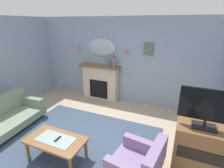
{
  "coord_description": "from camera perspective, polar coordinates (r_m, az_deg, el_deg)",
  "views": [
    {
      "loc": [
        1.88,
        -2.39,
        2.48
      ],
      "look_at": [
        0.23,
        1.39,
        0.98
      ],
      "focal_mm": 27.58,
      "sensor_mm": 36.0,
      "label": 1
    }
  ],
  "objects": [
    {
      "name": "floor",
      "position": [
        3.95,
        -11.96,
        -20.34
      ],
      "size": [
        6.67,
        6.18,
        0.1
      ],
      "primitive_type": "cube",
      "color": "tan",
      "rests_on": "ground"
    },
    {
      "name": "wall_back",
      "position": [
        5.49,
        2.99,
        7.74
      ],
      "size": [
        6.67,
        0.1,
        2.64
      ],
      "primitive_type": "cube",
      "color": "#8C9EB2",
      "rests_on": "ground"
    },
    {
      "name": "patterned_rug",
      "position": [
        4.04,
        -10.32,
        -18.14
      ],
      "size": [
        3.2,
        2.4,
        0.01
      ],
      "primitive_type": "cube",
      "color": "#38475B",
      "rests_on": "ground"
    },
    {
      "name": "fireplace",
      "position": [
        5.75,
        -3.93,
        0.54
      ],
      "size": [
        1.36,
        0.36,
        1.16
      ],
      "color": "beige",
      "rests_on": "ground"
    },
    {
      "name": "mantel_vase_centre",
      "position": [
        5.39,
        -1.39,
        7.57
      ],
      "size": [
        0.13,
        0.13,
        0.37
      ],
      "color": "#4C7093",
      "rests_on": "fireplace"
    },
    {
      "name": "mantel_vase_left",
      "position": [
        5.3,
        0.58,
        8.09
      ],
      "size": [
        0.1,
        0.1,
        0.43
      ],
      "color": "#9E6084",
      "rests_on": "fireplace"
    },
    {
      "name": "wall_mirror",
      "position": [
        5.6,
        -3.53,
        12.04
      ],
      "size": [
        0.96,
        0.06,
        0.56
      ],
      "primitive_type": "ellipsoid",
      "color": "#B2BCC6"
    },
    {
      "name": "wall_sconce_left",
      "position": [
        6.0,
        -11.16,
        11.75
      ],
      "size": [
        0.14,
        0.14,
        0.14
      ],
      "primitive_type": "cone",
      "color": "#D17066"
    },
    {
      "name": "wall_sconce_right",
      "position": [
        5.24,
        4.71,
        10.9
      ],
      "size": [
        0.14,
        0.14,
        0.14
      ],
      "primitive_type": "cone",
      "color": "#D17066"
    },
    {
      "name": "framed_picture",
      "position": [
        5.11,
        12.0,
        11.34
      ],
      "size": [
        0.28,
        0.03,
        0.36
      ],
      "primitive_type": "cube",
      "color": "#4C6B56"
    },
    {
      "name": "coffee_table",
      "position": [
        3.52,
        -18.11,
        -17.71
      ],
      "size": [
        1.1,
        0.6,
        0.45
      ],
      "color": "brown",
      "rests_on": "ground"
    },
    {
      "name": "tv_remote",
      "position": [
        3.46,
        -17.55,
        -16.99
      ],
      "size": [
        0.04,
        0.16,
        0.02
      ],
      "primitive_type": "cube",
      "color": "black",
      "rests_on": "coffee_table"
    },
    {
      "name": "floral_couch",
      "position": [
        4.94,
        -32.22,
        -9.3
      ],
      "size": [
        0.98,
        1.77,
        0.76
      ],
      "color": "gray",
      "rests_on": "ground"
    },
    {
      "name": "armchair_near_fireplace",
      "position": [
        3.13,
        9.13,
        -24.3
      ],
      "size": [
        0.92,
        0.91,
        0.71
      ],
      "color": "gray",
      "rests_on": "ground"
    },
    {
      "name": "tv_cabinet",
      "position": [
        3.44,
        26.83,
        -18.74
      ],
      "size": [
        0.8,
        0.57,
        0.9
      ],
      "color": "brown",
      "rests_on": "ground"
    },
    {
      "name": "tv_flatscreen",
      "position": [
        3.02,
        29.19,
        -6.92
      ],
      "size": [
        0.84,
        0.24,
        0.65
      ],
      "color": "black",
      "rests_on": "tv_cabinet"
    }
  ]
}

